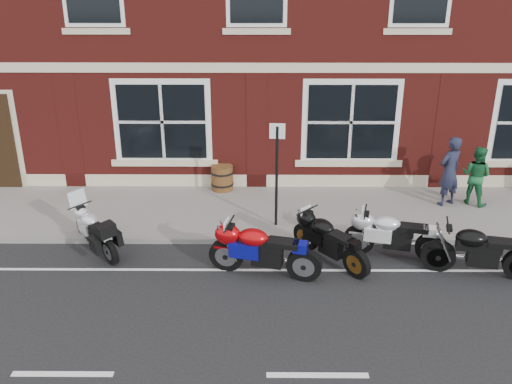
% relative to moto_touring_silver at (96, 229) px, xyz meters
% --- Properties ---
extents(ground, '(80.00, 80.00, 0.00)m').
position_rel_moto_touring_silver_xyz_m(ground, '(4.50, -1.05, -0.52)').
color(ground, black).
rests_on(ground, ground).
extents(sidewalk, '(30.00, 3.00, 0.12)m').
position_rel_moto_touring_silver_xyz_m(sidewalk, '(4.50, 1.95, -0.46)').
color(sidewalk, slate).
rests_on(sidewalk, ground).
extents(kerb, '(30.00, 0.16, 0.12)m').
position_rel_moto_touring_silver_xyz_m(kerb, '(4.50, 0.37, -0.46)').
color(kerb, slate).
rests_on(kerb, ground).
extents(moto_touring_silver, '(1.31, 1.59, 1.28)m').
position_rel_moto_touring_silver_xyz_m(moto_touring_silver, '(0.00, 0.00, 0.00)').
color(moto_touring_silver, black).
rests_on(moto_touring_silver, ground).
extents(moto_sport_red, '(2.30, 0.72, 1.05)m').
position_rel_moto_touring_silver_xyz_m(moto_sport_red, '(3.65, -1.01, 0.08)').
color(moto_sport_red, black).
rests_on(moto_sport_red, ground).
extents(moto_sport_black, '(1.45, 1.75, 0.96)m').
position_rel_moto_touring_silver_xyz_m(moto_sport_black, '(5.07, -0.48, 0.03)').
color(moto_sport_black, black).
rests_on(moto_sport_black, ground).
extents(moto_sport_silver, '(2.16, 0.64, 0.99)m').
position_rel_moto_touring_silver_xyz_m(moto_sport_silver, '(6.46, -0.23, 0.05)').
color(moto_sport_silver, black).
rests_on(moto_sport_silver, ground).
extents(moto_naked_black, '(2.28, 0.64, 1.04)m').
position_rel_moto_touring_silver_xyz_m(moto_naked_black, '(8.00, -0.97, 0.08)').
color(moto_naked_black, black).
rests_on(moto_naked_black, ground).
extents(pedestrian_left, '(0.79, 0.70, 1.81)m').
position_rel_moto_touring_silver_xyz_m(pedestrian_left, '(8.37, 2.30, 0.50)').
color(pedestrian_left, '#1B1E32').
rests_on(pedestrian_left, sidewalk).
extents(pedestrian_right, '(0.94, 0.93, 1.53)m').
position_rel_moto_touring_silver_xyz_m(pedestrian_right, '(9.08, 2.37, 0.37)').
color(pedestrian_right, '#1A5C31').
rests_on(pedestrian_right, sidewalk).
extents(barrel_planter, '(0.62, 0.62, 0.68)m').
position_rel_moto_touring_silver_xyz_m(barrel_planter, '(2.57, 3.25, -0.06)').
color(barrel_planter, '#422C11').
rests_on(barrel_planter, sidewalk).
extents(parking_sign, '(0.35, 0.07, 2.49)m').
position_rel_moto_touring_silver_xyz_m(parking_sign, '(3.98, 1.07, 1.04)').
color(parking_sign, black).
rests_on(parking_sign, sidewalk).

